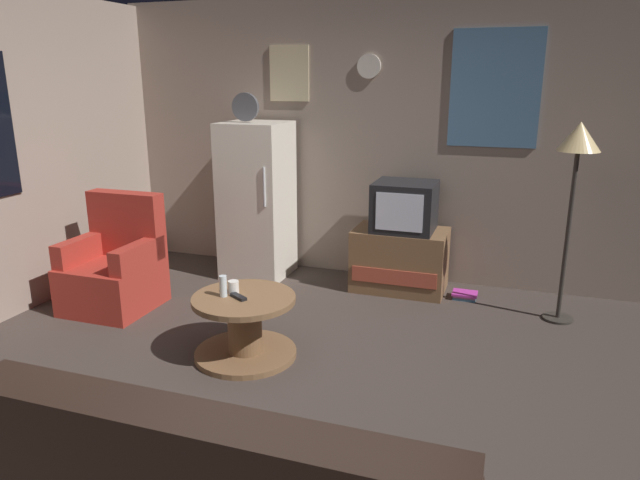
# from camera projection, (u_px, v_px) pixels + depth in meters

# --- Properties ---
(ground_plane) EXTENTS (12.00, 12.00, 0.00)m
(ground_plane) POSITION_uv_depth(u_px,v_px,m) (274.00, 391.00, 3.66)
(ground_plane) COLOR #3D332D
(wall_with_art) EXTENTS (5.20, 0.12, 2.63)m
(wall_with_art) POSITION_uv_depth(u_px,v_px,m) (373.00, 140.00, 5.53)
(wall_with_art) COLOR gray
(wall_with_art) RESTS_ON ground_plane
(fridge) EXTENTS (0.60, 0.62, 1.77)m
(fridge) POSITION_uv_depth(u_px,v_px,m) (257.00, 200.00, 5.62)
(fridge) COLOR silver
(fridge) RESTS_ON ground_plane
(tv_stand) EXTENTS (0.84, 0.53, 0.57)m
(tv_stand) POSITION_uv_depth(u_px,v_px,m) (400.00, 260.00, 5.34)
(tv_stand) COLOR brown
(tv_stand) RESTS_ON ground_plane
(crt_tv) EXTENTS (0.54, 0.51, 0.44)m
(crt_tv) POSITION_uv_depth(u_px,v_px,m) (405.00, 206.00, 5.19)
(crt_tv) COLOR black
(crt_tv) RESTS_ON tv_stand
(standing_lamp) EXTENTS (0.32, 0.32, 1.59)m
(standing_lamp) POSITION_uv_depth(u_px,v_px,m) (578.00, 153.00, 4.37)
(standing_lamp) COLOR #332D28
(standing_lamp) RESTS_ON ground_plane
(coffee_table) EXTENTS (0.72, 0.72, 0.45)m
(coffee_table) POSITION_uv_depth(u_px,v_px,m) (245.00, 326.00, 4.06)
(coffee_table) COLOR brown
(coffee_table) RESTS_ON ground_plane
(wine_glass) EXTENTS (0.05, 0.05, 0.15)m
(wine_glass) POSITION_uv_depth(u_px,v_px,m) (223.00, 286.00, 3.98)
(wine_glass) COLOR silver
(wine_glass) RESTS_ON coffee_table
(mug_ceramic_white) EXTENTS (0.08, 0.08, 0.09)m
(mug_ceramic_white) POSITION_uv_depth(u_px,v_px,m) (233.00, 287.00, 4.05)
(mug_ceramic_white) COLOR silver
(mug_ceramic_white) RESTS_ON coffee_table
(remote_control) EXTENTS (0.15, 0.11, 0.02)m
(remote_control) POSITION_uv_depth(u_px,v_px,m) (238.00, 297.00, 3.96)
(remote_control) COLOR black
(remote_control) RESTS_ON coffee_table
(armchair) EXTENTS (0.68, 0.68, 0.96)m
(armchair) POSITION_uv_depth(u_px,v_px,m) (116.00, 268.00, 4.93)
(armchair) COLOR #A52D23
(armchair) RESTS_ON ground_plane
(book_stack) EXTENTS (0.22, 0.17, 0.06)m
(book_stack) POSITION_uv_depth(u_px,v_px,m) (465.00, 295.00, 5.16)
(book_stack) COLOR teal
(book_stack) RESTS_ON ground_plane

